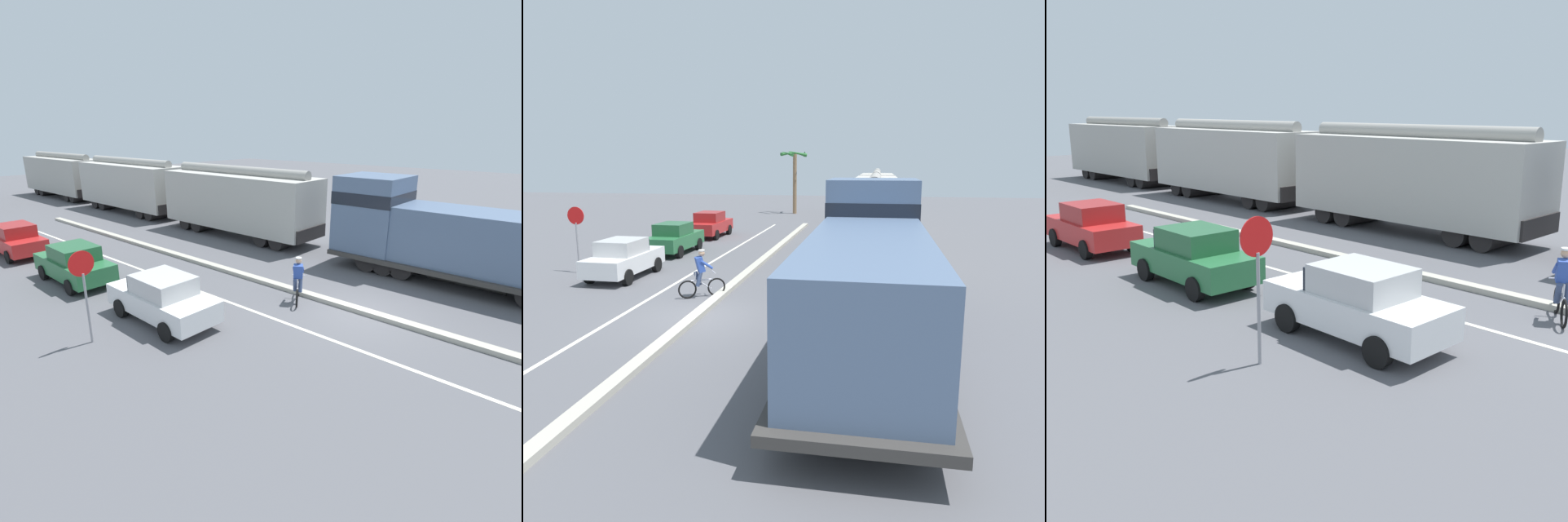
{
  "view_description": "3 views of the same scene",
  "coord_description": "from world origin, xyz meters",
  "views": [
    {
      "loc": [
        -12.24,
        -5.97,
        6.11
      ],
      "look_at": [
        -1.26,
        3.51,
        1.47
      ],
      "focal_mm": 28.0,
      "sensor_mm": 36.0,
      "label": 1
    },
    {
      "loc": [
        5.42,
        -14.51,
        4.71
      ],
      "look_at": [
        2.45,
        1.56,
        1.55
      ],
      "focal_mm": 35.0,
      "sensor_mm": 36.0,
      "label": 2
    },
    {
      "loc": [
        -14.14,
        -3.41,
        4.8
      ],
      "look_at": [
        -4.47,
        6.69,
        1.27
      ],
      "focal_mm": 42.0,
      "sensor_mm": 36.0,
      "label": 3
    }
  ],
  "objects": [
    {
      "name": "locomotive",
      "position": [
        5.26,
        -1.29,
        1.8
      ],
      "size": [
        3.1,
        11.61,
        4.2
      ],
      "color": "slate",
      "rests_on": "ground"
    },
    {
      "name": "stop_sign",
      "position": [
        -7.25,
        5.12,
        2.02
      ],
      "size": [
        0.76,
        0.08,
        2.88
      ],
      "color": "gray",
      "rests_on": "ground"
    },
    {
      "name": "hopper_car_trailing",
      "position": [
        5.26,
        34.07,
        2.08
      ],
      "size": [
        2.9,
        10.6,
        4.18
      ],
      "color": "#A8A59E",
      "rests_on": "ground"
    },
    {
      "name": "parked_car_red",
      "position": [
        -5.19,
        16.74,
        0.82
      ],
      "size": [
        1.9,
        4.23,
        1.62
      ],
      "color": "red",
      "rests_on": "ground"
    },
    {
      "name": "lane_stripe",
      "position": [
        -2.4,
        6.0,
        0.0
      ],
      "size": [
        0.14,
        36.0,
        0.01
      ],
      "primitive_type": "cube",
      "color": "silver",
      "rests_on": "ground"
    },
    {
      "name": "hopper_car_lead",
      "position": [
        5.26,
        10.87,
        2.08
      ],
      "size": [
        2.9,
        10.6,
        4.18
      ],
      "color": "#AEACA4",
      "rests_on": "ground"
    },
    {
      "name": "ground_plane",
      "position": [
        0.0,
        0.0,
        0.0
      ],
      "size": [
        120.0,
        120.0,
        0.0
      ],
      "primitive_type": "plane",
      "color": "#56565B"
    },
    {
      "name": "parked_car_white",
      "position": [
        -4.91,
        4.69,
        0.82
      ],
      "size": [
        1.89,
        4.23,
        1.62
      ],
      "color": "silver",
      "rests_on": "ground"
    },
    {
      "name": "hopper_car_middle",
      "position": [
        5.26,
        22.47,
        2.08
      ],
      "size": [
        2.9,
        10.6,
        4.18
      ],
      "color": "#B2AFA7",
      "rests_on": "ground"
    },
    {
      "name": "median_curb",
      "position": [
        0.0,
        6.0,
        0.08
      ],
      "size": [
        0.36,
        36.0,
        0.16
      ],
      "primitive_type": "cube",
      "color": "#B2AD9E",
      "rests_on": "ground"
    },
    {
      "name": "parked_car_green",
      "position": [
        -5.09,
        10.55,
        0.82
      ],
      "size": [
        1.92,
        4.24,
        1.62
      ],
      "color": "#286B3D",
      "rests_on": "ground"
    },
    {
      "name": "cyclist",
      "position": [
        -0.65,
        2.21,
        0.82
      ],
      "size": [
        1.47,
        0.98,
        1.71
      ],
      "color": "black",
      "rests_on": "ground"
    }
  ]
}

